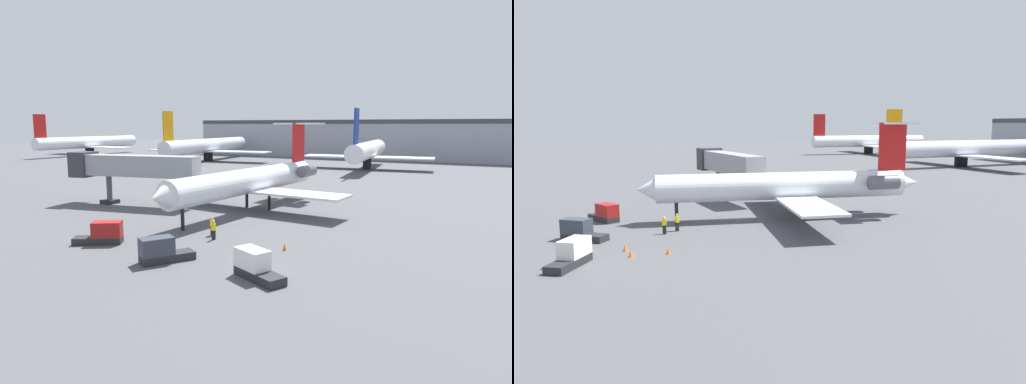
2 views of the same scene
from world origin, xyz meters
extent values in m
cube|color=#4C4C51|center=(0.00, 0.00, -0.05)|extent=(400.00, 400.00, 0.10)
cylinder|color=silver|center=(0.91, 3.82, 3.58)|extent=(4.83, 26.83, 2.90)
cone|color=silver|center=(-0.12, -10.28, 3.58)|extent=(2.91, 2.39, 2.75)
cone|color=silver|center=(1.94, 18.03, 3.58)|extent=(2.65, 2.77, 2.46)
cube|color=silver|center=(7.14, 4.37, 2.43)|extent=(10.90, 5.16, 0.24)
cube|color=silver|center=(-5.18, 5.27, 2.43)|extent=(10.90, 5.16, 0.24)
cylinder|color=#595960|center=(4.00, 13.97, 3.98)|extent=(1.73, 3.30, 1.50)
cylinder|color=#595960|center=(-0.68, 14.31, 3.98)|extent=(1.73, 3.30, 1.50)
cube|color=red|center=(1.81, 16.13, 7.66)|extent=(0.47, 3.21, 5.25)
cube|color=silver|center=(1.81, 16.13, 10.19)|extent=(6.96, 2.89, 0.20)
cylinder|color=black|center=(0.08, -7.49, 1.07)|extent=(0.36, 0.36, 2.13)
cylinder|color=black|center=(2.65, 5.70, 1.07)|extent=(0.36, 0.36, 2.13)
cylinder|color=black|center=(-0.54, 5.93, 1.07)|extent=(0.36, 0.36, 2.13)
cube|color=gray|center=(-13.41, 0.72, 4.97)|extent=(16.59, 5.82, 2.60)
cube|color=#333338|center=(-21.05, -0.84, 4.97)|extent=(2.99, 3.61, 3.20)
cylinder|color=#4C4C51|center=(-17.43, -0.10, 1.84)|extent=(0.70, 0.70, 3.67)
cube|color=#262626|center=(-17.43, -0.10, 0.25)|extent=(1.80, 1.80, 0.50)
cube|color=black|center=(3.68, -7.74, 0.42)|extent=(0.39, 0.34, 0.85)
cube|color=yellow|center=(3.68, -7.74, 1.15)|extent=(0.47, 0.39, 0.60)
sphere|color=tan|center=(3.68, -7.74, 1.57)|extent=(0.24, 0.24, 0.24)
cube|color=black|center=(4.66, -8.99, 0.42)|extent=(0.26, 0.34, 0.85)
cube|color=yellow|center=(4.66, -8.99, 1.15)|extent=(0.29, 0.42, 0.60)
sphere|color=tan|center=(4.66, -8.99, 1.57)|extent=(0.24, 0.24, 0.24)
cube|color=#262628|center=(5.19, -15.85, 0.30)|extent=(3.28, 4.14, 0.60)
cube|color=#333842|center=(4.77, -16.53, 1.25)|extent=(2.45, 2.78, 1.30)
cube|color=#262628|center=(-3.23, -14.83, 0.30)|extent=(4.11, 3.36, 0.60)
cube|color=maroon|center=(-2.56, -14.39, 1.25)|extent=(2.77, 2.49, 1.30)
cube|color=#262628|center=(13.09, -16.15, 0.30)|extent=(4.22, 2.95, 0.60)
cube|color=white|center=(12.37, -15.81, 1.25)|extent=(2.77, 2.28, 1.30)
cone|color=orange|center=(11.59, -9.10, 0.28)|extent=(0.36, 0.36, 0.55)
cone|color=orange|center=(9.75, -12.38, 0.28)|extent=(0.36, 0.36, 0.55)
cone|color=orange|center=(11.61, -11.92, 0.28)|extent=(0.36, 0.36, 0.55)
cube|color=#8C939E|center=(0.00, 97.01, 5.77)|extent=(129.85, 18.93, 11.55)
cube|color=#333842|center=(0.00, 87.74, 10.95)|extent=(129.85, 0.60, 1.20)
cylinder|color=silver|center=(-94.78, 64.09, 4.29)|extent=(3.99, 39.80, 3.77)
cube|color=red|center=(-94.88, 46.20, 9.67)|extent=(0.32, 4.00, 7.00)
cube|color=silver|center=(-94.78, 64.09, 2.80)|extent=(33.45, 6.18, 0.30)
cube|color=black|center=(-94.78, 64.09, 1.20)|extent=(1.20, 2.80, 2.40)
cylinder|color=silver|center=(-45.46, 62.37, 4.32)|extent=(8.33, 43.06, 3.84)
cube|color=orange|center=(-43.41, 43.03, 9.74)|extent=(0.72, 4.01, 7.00)
cube|color=silver|center=(-45.46, 62.37, 2.80)|extent=(36.46, 9.75, 0.30)
cube|color=black|center=(-45.46, 62.37, 1.20)|extent=(1.20, 2.80, 2.40)
cylinder|color=white|center=(-0.30, 60.59, 4.32)|extent=(7.37, 34.24, 3.84)
cube|color=navy|center=(1.27, 45.66, 9.74)|extent=(0.72, 4.01, 7.00)
cube|color=white|center=(-0.30, 60.59, 2.80)|extent=(29.05, 8.95, 0.30)
cube|color=black|center=(-0.30, 60.59, 1.20)|extent=(1.20, 2.80, 2.40)
camera|label=1|loc=(26.34, -40.78, 10.01)|focal=31.37mm
camera|label=2|loc=(48.04, -11.14, 10.18)|focal=32.78mm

